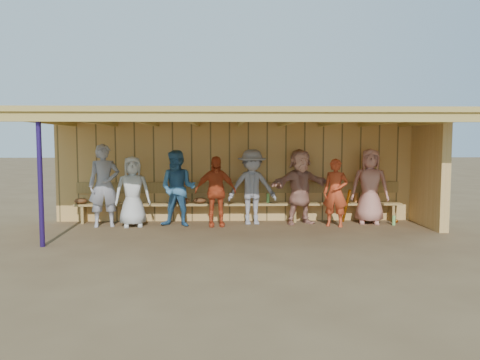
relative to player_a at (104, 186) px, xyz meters
name	(u,v)px	position (x,y,z in m)	size (l,w,h in m)	color
ground	(240,231)	(2.99, -0.57, -0.92)	(90.00, 90.00, 0.00)	brown
player_a	(104,186)	(0.00, 0.00, 0.00)	(0.67, 0.44, 1.83)	#97949C
player_b	(133,191)	(0.62, 0.00, -0.13)	(0.77, 0.50, 1.57)	silver
player_c	(178,188)	(1.62, 0.01, -0.07)	(0.82, 0.64, 1.69)	teal
player_d	(215,191)	(2.45, -0.01, -0.14)	(0.91, 0.38, 1.56)	#C84720
player_e	(252,187)	(3.28, 0.24, -0.06)	(1.10, 0.63, 1.71)	gray
player_f	(300,186)	(4.38, 0.24, -0.06)	(1.60, 0.51, 1.72)	tan
player_g	(336,193)	(5.12, -0.11, -0.16)	(0.55, 0.36, 1.51)	#C2411F
player_h	(370,186)	(5.99, 0.24, -0.06)	(0.84, 0.55, 1.72)	tan
dugout_structure	(257,150)	(3.38, 0.11, 0.78)	(8.80, 3.20, 2.50)	tan
bench	(239,199)	(2.99, 0.54, -0.39)	(7.60, 0.34, 0.93)	#AC894A
dugout_equipment	(193,202)	(1.92, 0.41, -0.43)	(7.49, 0.62, 0.80)	orange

